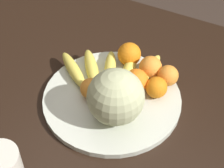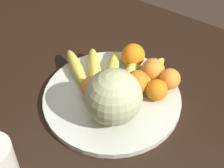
{
  "view_description": "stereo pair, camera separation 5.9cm",
  "coord_description": "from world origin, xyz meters",
  "px_view_note": "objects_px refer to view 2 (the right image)",
  "views": [
    {
      "loc": [
        -0.3,
        0.62,
        1.51
      ],
      "look_at": [
        0.03,
        -0.01,
        0.79
      ],
      "focal_mm": 60.0,
      "sensor_mm": 36.0,
      "label": 1
    },
    {
      "loc": [
        -0.35,
        0.59,
        1.51
      ],
      "look_at": [
        0.03,
        -0.01,
        0.79
      ],
      "focal_mm": 60.0,
      "sensor_mm": 36.0,
      "label": 2
    }
  ],
  "objects_px": {
    "kitchen_table": "(118,126)",
    "fruit_bowl": "(112,98)",
    "orange_mid_center": "(153,69)",
    "orange_back_left": "(91,87)",
    "orange_back_right": "(133,55)",
    "orange_front_left": "(137,82)",
    "orange_front_right": "(170,79)",
    "orange_top_small": "(157,90)",
    "melon": "(113,97)",
    "banana_bunch": "(113,70)"
  },
  "relations": [
    {
      "from": "melon",
      "to": "kitchen_table",
      "type": "bearing_deg",
      "value": -75.8
    },
    {
      "from": "orange_front_left",
      "to": "orange_front_right",
      "type": "relative_size",
      "value": 1.13
    },
    {
      "from": "kitchen_table",
      "to": "orange_back_right",
      "type": "height_order",
      "value": "orange_back_right"
    },
    {
      "from": "orange_front_left",
      "to": "orange_back_right",
      "type": "distance_m",
      "value": 0.11
    },
    {
      "from": "kitchen_table",
      "to": "orange_mid_center",
      "type": "relative_size",
      "value": 22.66
    },
    {
      "from": "orange_front_left",
      "to": "orange_front_right",
      "type": "bearing_deg",
      "value": -137.3
    },
    {
      "from": "orange_front_left",
      "to": "orange_top_small",
      "type": "relative_size",
      "value": 1.13
    },
    {
      "from": "orange_front_right",
      "to": "fruit_bowl",
      "type": "bearing_deg",
      "value": 46.27
    },
    {
      "from": "fruit_bowl",
      "to": "melon",
      "type": "xyz_separation_m",
      "value": [
        -0.04,
        0.06,
        0.08
      ]
    },
    {
      "from": "orange_back_right",
      "to": "kitchen_table",
      "type": "bearing_deg",
      "value": 106.95
    },
    {
      "from": "fruit_bowl",
      "to": "orange_front_right",
      "type": "relative_size",
      "value": 6.43
    },
    {
      "from": "orange_top_small",
      "to": "orange_mid_center",
      "type": "bearing_deg",
      "value": -54.35
    },
    {
      "from": "orange_front_left",
      "to": "orange_back_left",
      "type": "distance_m",
      "value": 0.13
    },
    {
      "from": "fruit_bowl",
      "to": "orange_back_right",
      "type": "height_order",
      "value": "orange_back_right"
    },
    {
      "from": "melon",
      "to": "orange_front_right",
      "type": "distance_m",
      "value": 0.2
    },
    {
      "from": "kitchen_table",
      "to": "orange_top_small",
      "type": "xyz_separation_m",
      "value": [
        -0.08,
        -0.07,
        0.13
      ]
    },
    {
      "from": "melon",
      "to": "orange_front_left",
      "type": "xyz_separation_m",
      "value": [
        -0.01,
        -0.11,
        -0.04
      ]
    },
    {
      "from": "orange_front_left",
      "to": "orange_mid_center",
      "type": "relative_size",
      "value": 1.02
    },
    {
      "from": "kitchen_table",
      "to": "orange_front_right",
      "type": "bearing_deg",
      "value": -123.38
    },
    {
      "from": "orange_mid_center",
      "to": "orange_back_left",
      "type": "distance_m",
      "value": 0.19
    },
    {
      "from": "kitchen_table",
      "to": "banana_bunch",
      "type": "xyz_separation_m",
      "value": [
        0.08,
        -0.09,
        0.12
      ]
    },
    {
      "from": "orange_back_left",
      "to": "orange_back_right",
      "type": "xyz_separation_m",
      "value": [
        -0.03,
        -0.17,
        0.01
      ]
    },
    {
      "from": "orange_back_left",
      "to": "orange_top_small",
      "type": "distance_m",
      "value": 0.18
    },
    {
      "from": "orange_front_left",
      "to": "orange_back_right",
      "type": "relative_size",
      "value": 0.96
    },
    {
      "from": "orange_front_left",
      "to": "orange_front_right",
      "type": "height_order",
      "value": "orange_front_left"
    },
    {
      "from": "orange_mid_center",
      "to": "orange_back_right",
      "type": "distance_m",
      "value": 0.08
    },
    {
      "from": "orange_top_small",
      "to": "orange_back_left",
      "type": "bearing_deg",
      "value": 28.7
    },
    {
      "from": "orange_back_left",
      "to": "orange_front_left",
      "type": "bearing_deg",
      "value": -140.92
    },
    {
      "from": "fruit_bowl",
      "to": "orange_top_small",
      "type": "xyz_separation_m",
      "value": [
        -0.11,
        -0.06,
        0.04
      ]
    },
    {
      "from": "banana_bunch",
      "to": "orange_top_small",
      "type": "height_order",
      "value": "orange_top_small"
    },
    {
      "from": "melon",
      "to": "orange_back_left",
      "type": "xyz_separation_m",
      "value": [
        0.09,
        -0.03,
        -0.05
      ]
    },
    {
      "from": "melon",
      "to": "banana_bunch",
      "type": "relative_size",
      "value": 0.51
    },
    {
      "from": "melon",
      "to": "orange_top_small",
      "type": "relative_size",
      "value": 2.46
    },
    {
      "from": "orange_back_left",
      "to": "orange_back_right",
      "type": "distance_m",
      "value": 0.18
    },
    {
      "from": "orange_top_small",
      "to": "kitchen_table",
      "type": "bearing_deg",
      "value": 43.92
    },
    {
      "from": "melon",
      "to": "orange_top_small",
      "type": "bearing_deg",
      "value": -118.23
    },
    {
      "from": "kitchen_table",
      "to": "orange_front_right",
      "type": "height_order",
      "value": "orange_front_right"
    },
    {
      "from": "fruit_bowl",
      "to": "melon",
      "type": "height_order",
      "value": "melon"
    },
    {
      "from": "orange_front_right",
      "to": "orange_back_left",
      "type": "bearing_deg",
      "value": 40.61
    },
    {
      "from": "fruit_bowl",
      "to": "kitchen_table",
      "type": "bearing_deg",
      "value": 159.58
    },
    {
      "from": "kitchen_table",
      "to": "fruit_bowl",
      "type": "distance_m",
      "value": 0.1
    },
    {
      "from": "fruit_bowl",
      "to": "orange_top_small",
      "type": "height_order",
      "value": "orange_top_small"
    },
    {
      "from": "kitchen_table",
      "to": "orange_mid_center",
      "type": "distance_m",
      "value": 0.2
    },
    {
      "from": "orange_front_left",
      "to": "orange_top_small",
      "type": "distance_m",
      "value": 0.06
    },
    {
      "from": "melon",
      "to": "orange_back_right",
      "type": "relative_size",
      "value": 2.1
    },
    {
      "from": "fruit_bowl",
      "to": "orange_back_left",
      "type": "relative_size",
      "value": 6.66
    },
    {
      "from": "melon",
      "to": "orange_mid_center",
      "type": "distance_m",
      "value": 0.19
    },
    {
      "from": "kitchen_table",
      "to": "melon",
      "type": "bearing_deg",
      "value": 104.2
    },
    {
      "from": "orange_front_left",
      "to": "orange_front_right",
      "type": "xyz_separation_m",
      "value": [
        -0.07,
        -0.06,
        -0.0
      ]
    },
    {
      "from": "kitchen_table",
      "to": "orange_front_left",
      "type": "relative_size",
      "value": 22.14
    }
  ]
}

